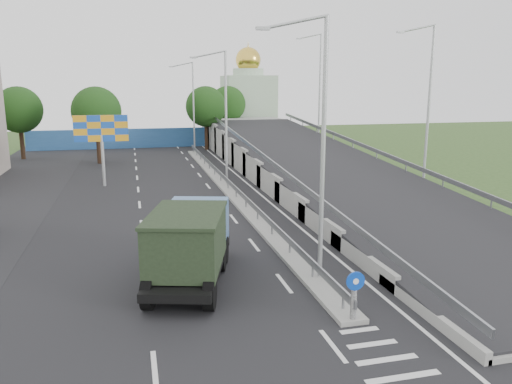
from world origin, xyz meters
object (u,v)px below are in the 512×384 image
object	(u,v)px
lamp_post_near	(319,137)
billboard	(101,133)
lamp_post_mid	(224,111)
church	(248,102)
lamp_post_far	(192,102)
dump_truck	(191,240)
sign_bollard	(354,295)

from	to	relation	value
lamp_post_near	billboard	bearing A→B (deg)	112.49
lamp_post_near	lamp_post_mid	distance (m)	20.00
lamp_post_near	church	world-z (taller)	church
lamp_post_far	dump_truck	distance (m)	39.22
lamp_post_near	church	size ratio (longest dim) A/B	0.73
lamp_post_near	lamp_post_far	xyz separation A→B (m)	(0.00, 40.00, 0.00)
dump_truck	lamp_post_near	bearing A→B (deg)	0.96
sign_bollard	church	world-z (taller)	church
lamp_post_far	sign_bollard	bearing A→B (deg)	-90.14
dump_truck	lamp_post_mid	bearing A→B (deg)	91.61
lamp_post_mid	dump_truck	world-z (taller)	lamp_post_mid
billboard	lamp_post_far	bearing A→B (deg)	63.16
billboard	dump_truck	bearing A→B (deg)	-78.29
sign_bollard	billboard	xyz separation A→B (m)	(-9.00, 25.83, 3.15)
church	dump_truck	world-z (taller)	church
sign_bollard	lamp_post_near	world-z (taller)	lamp_post_near
sign_bollard	church	size ratio (longest dim) A/B	0.12
lamp_post_near	lamp_post_mid	xyz separation A→B (m)	(0.00, 20.00, 0.00)
sign_bollard	lamp_post_mid	distance (m)	24.30
lamp_post_near	lamp_post_mid	size ratio (longest dim) A/B	1.00
lamp_post_mid	billboard	world-z (taller)	lamp_post_mid
lamp_post_mid	billboard	size ratio (longest dim) A/B	1.83
lamp_post_mid	dump_truck	xyz separation A→B (m)	(-4.82, -18.70, -4.12)
sign_bollard	church	bearing A→B (deg)	80.19
sign_bollard	lamp_post_near	bearing A→B (deg)	88.36
lamp_post_near	dump_truck	bearing A→B (deg)	164.90
billboard	sign_bollard	bearing A→B (deg)	-70.79
church	dump_truck	xyz separation A→B (m)	(-14.71, -52.70, -3.62)
lamp_post_mid	billboard	xyz separation A→B (m)	(-9.11, 2.00, -1.62)
sign_bollard	billboard	distance (m)	27.53
lamp_post_far	billboard	distance (m)	20.24
lamp_post_mid	lamp_post_far	world-z (taller)	same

